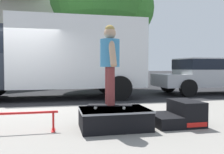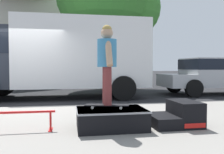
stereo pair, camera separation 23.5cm
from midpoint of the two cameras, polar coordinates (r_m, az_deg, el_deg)
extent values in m
plane|color=black|center=(7.63, -22.49, -6.96)|extent=(140.00, 140.00, 0.00)
cube|color=black|center=(4.32, -1.04, -9.84)|extent=(1.20, 0.83, 0.35)
cube|color=gray|center=(4.29, -1.05, -7.73)|extent=(1.22, 0.85, 0.03)
cube|color=black|center=(4.62, 10.82, -10.02)|extent=(0.44, 0.76, 0.21)
cube|color=black|center=(4.78, 15.77, -8.10)|extent=(0.44, 0.76, 0.46)
cube|color=red|center=(4.48, 18.13, -10.74)|extent=(0.39, 0.01, 0.08)
cylinder|color=red|center=(4.38, -23.77, -7.89)|extent=(1.44, 0.04, 0.04)
cylinder|color=red|center=(4.33, -15.29, -10.08)|extent=(0.04, 0.04, 0.33)
cube|color=red|center=(4.37, -15.27, -12.09)|extent=(0.06, 0.28, 0.01)
cube|color=black|center=(4.32, -2.08, -6.66)|extent=(0.81, 0.38, 0.02)
cylinder|color=silver|center=(4.40, 1.26, -6.93)|extent=(0.06, 0.04, 0.05)
cylinder|color=silver|center=(4.23, 1.26, -7.32)|extent=(0.06, 0.04, 0.05)
cylinder|color=silver|center=(4.43, -5.26, -6.88)|extent=(0.06, 0.04, 0.05)
cylinder|color=silver|center=(4.26, -5.53, -7.26)|extent=(0.06, 0.04, 0.05)
cylinder|color=brown|center=(4.36, -2.29, -2.01)|extent=(0.14, 0.14, 0.67)
cylinder|color=brown|center=(4.19, -1.87, -2.19)|extent=(0.14, 0.14, 0.67)
cylinder|color=#3F8CBF|center=(4.27, -2.10, 5.67)|extent=(0.34, 0.34, 0.49)
cylinder|color=tan|center=(4.48, -2.60, 5.34)|extent=(0.11, 0.30, 0.46)
cylinder|color=tan|center=(4.06, -1.55, 5.66)|extent=(0.11, 0.30, 0.46)
sphere|color=tan|center=(4.31, -2.10, 10.34)|extent=(0.21, 0.21, 0.21)
sphere|color=tan|center=(4.31, -2.11, 11.11)|extent=(0.18, 0.18, 0.18)
cube|color=white|center=(9.65, -8.74, 5.51)|extent=(5.00, 2.35, 2.60)
cylinder|color=black|center=(8.72, 1.04, -2.67)|extent=(0.90, 0.28, 0.90)
cylinder|color=black|center=(11.01, -1.83, -1.64)|extent=(0.90, 0.28, 0.90)
cube|color=#B2B5BA|center=(10.88, 12.98, -0.77)|extent=(1.10, 1.85, 0.55)
cube|color=#B2B5BA|center=(11.62, 19.92, 1.08)|extent=(2.00, 1.85, 1.25)
cube|color=black|center=(11.61, 19.94, 2.80)|extent=(2.02, 1.87, 0.45)
cylinder|color=black|center=(10.24, 17.03, -2.53)|extent=(0.72, 0.24, 0.72)
cylinder|color=black|center=(11.88, 12.63, -1.84)|extent=(0.72, 0.24, 0.72)
cylinder|color=brown|center=(13.50, -3.79, 4.62)|extent=(0.56, 0.56, 3.51)
sphere|color=#387A2D|center=(14.20, 2.27, 16.01)|extent=(3.46, 3.46, 3.46)
cube|color=beige|center=(21.03, -21.15, 7.04)|extent=(9.00, 7.50, 6.00)
cube|color=#B2ADA3|center=(17.01, -23.09, 2.77)|extent=(9.00, 0.50, 2.80)
camera|label=1|loc=(0.12, -91.23, -0.05)|focal=38.55mm
camera|label=2|loc=(0.12, 88.77, 0.05)|focal=38.55mm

